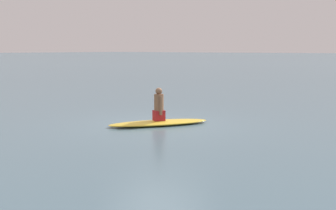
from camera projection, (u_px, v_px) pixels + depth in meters
ground_plane at (158, 124)px, 13.00m from camera, size 400.00×400.00×0.00m
surfboard at (159, 123)px, 12.86m from camera, size 2.14×2.85×0.13m
person_paddler at (159, 106)px, 12.80m from camera, size 0.38×0.38×0.91m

